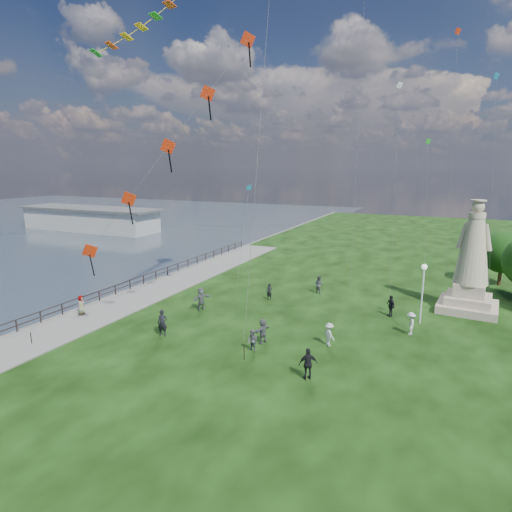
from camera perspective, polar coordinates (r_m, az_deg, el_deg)
The scene contains 17 objects.
waterfront at distance 40.58m, azimuth -18.04°, elevation -5.69°, with size 200.00×200.00×1.51m.
pier_pavilion at distance 88.70m, azimuth -21.24°, elevation 4.67°, with size 30.00×8.00×4.40m.
statue at distance 39.16m, azimuth 26.78°, elevation -1.67°, with size 4.88×4.88×9.19m.
lamppost at distance 34.43m, azimuth 21.40°, elevation -3.11°, with size 0.43×0.43×4.66m.
person_0 at distance 31.18m, azimuth -12.38°, elevation -8.71°, with size 0.70×0.46×1.93m, color black.
person_1 at distance 28.12m, azimuth -0.48°, elevation -11.25°, with size 0.72×0.44×1.48m, color #595960.
person_2 at distance 29.41m, azimuth 9.74°, elevation -10.26°, with size 1.01×0.52×1.57m, color silver.
person_3 at distance 24.90m, azimuth 6.97°, elevation -14.08°, with size 1.08×0.55×1.85m, color black.
person_5 at distance 36.12m, azimuth -7.33°, elevation -5.67°, with size 1.75×0.76×1.89m, color #595960.
person_6 at distance 38.48m, azimuth 1.79°, elevation -4.79°, with size 0.54×0.36×1.49m, color black.
person_7 at distance 40.76m, azimuth 8.37°, elevation -3.79°, with size 0.83×0.51×1.72m, color #595960.
person_8 at distance 32.67m, azimuth 19.93°, elevation -8.46°, with size 1.07×0.55×1.65m, color silver.
person_9 at distance 36.02m, azimuth 17.52°, elevation -6.33°, with size 1.02×0.52×1.74m, color black.
person_10 at distance 37.34m, azimuth -22.28°, elevation -6.17°, with size 0.76×0.47×1.56m, color #595960.
person_11 at distance 29.38m, azimuth 0.90°, elevation -9.95°, with size 1.60×0.69×1.72m, color #595960.
red_kite_train at distance 29.52m, azimuth -12.12°, elevation 13.17°, with size 12.37×9.35×20.36m.
small_kites at distance 42.62m, azimuth 18.40°, elevation 16.72°, with size 22.19×14.53×32.58m.
Camera 1 is at (11.53, -19.10, 11.80)m, focal length 30.00 mm.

